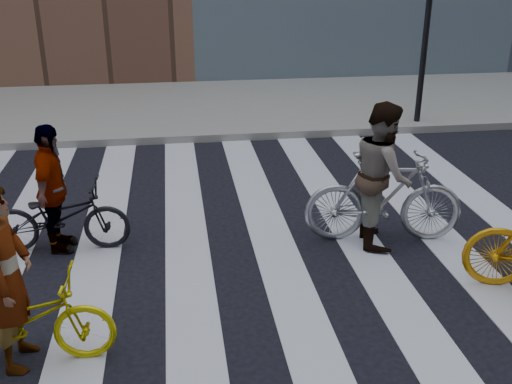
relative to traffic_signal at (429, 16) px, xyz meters
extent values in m
plane|color=black|center=(-4.40, -5.32, -2.28)|extent=(100.00, 100.00, 0.00)
cube|color=gray|center=(-4.40, 2.18, -2.20)|extent=(100.00, 5.00, 0.15)
cube|color=silver|center=(-6.05, -5.32, -2.27)|extent=(0.55, 10.00, 0.01)
cube|color=silver|center=(-4.95, -5.32, -2.27)|extent=(0.55, 10.00, 0.01)
cube|color=silver|center=(-3.85, -5.32, -2.27)|extent=(0.55, 10.00, 0.01)
cube|color=silver|center=(-2.75, -5.32, -2.27)|extent=(0.55, 10.00, 0.01)
cube|color=silver|center=(-1.65, -5.32, -2.27)|extent=(0.55, 10.00, 0.01)
cylinder|color=black|center=(0.00, 0.08, -0.68)|extent=(0.12, 0.12, 3.20)
imported|color=#CDC10B|center=(-6.49, -6.69, -1.84)|extent=(1.69, 0.65, 0.87)
imported|color=#A6A8AF|center=(-2.45, -4.79, -1.68)|extent=(2.06, 0.84, 1.20)
imported|color=black|center=(-6.49, -4.48, -1.83)|extent=(1.73, 0.69, 0.89)
imported|color=slate|center=(-6.54, -6.69, -1.40)|extent=(0.45, 0.66, 1.76)
imported|color=slate|center=(-2.50, -4.79, -1.37)|extent=(0.81, 0.98, 1.83)
imported|color=slate|center=(-6.54, -4.48, -1.47)|extent=(0.45, 0.97, 1.62)
camera|label=1|loc=(-5.04, -11.45, 1.26)|focal=42.00mm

